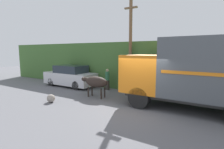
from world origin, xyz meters
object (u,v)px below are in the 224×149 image
object	(u,v)px
utility_pole	(130,44)
parked_suv	(70,76)
cargo_truck	(196,72)
brown_cow	(96,82)
roadside_rock	(51,98)
pedestrian_on_hill	(107,78)

from	to	relation	value
utility_pole	parked_suv	bearing A→B (deg)	-171.59
cargo_truck	parked_suv	size ratio (longest dim) A/B	1.50
brown_cow	roadside_rock	xyz separation A→B (m)	(-1.45, -2.23, -0.72)
brown_cow	utility_pole	xyz separation A→B (m)	(1.21, 2.34, 2.40)
parked_suv	cargo_truck	bearing A→B (deg)	-7.28
cargo_truck	brown_cow	world-z (taller)	cargo_truck
cargo_truck	parked_suv	xyz separation A→B (m)	(-9.36, 1.16, -1.06)
pedestrian_on_hill	roadside_rock	xyz separation A→B (m)	(-0.94, -4.31, -0.63)
cargo_truck	parked_suv	world-z (taller)	cargo_truck
parked_suv	roadside_rock	xyz separation A→B (m)	(2.37, -3.83, -0.60)
cargo_truck	pedestrian_on_hill	bearing A→B (deg)	166.13
cargo_truck	pedestrian_on_hill	distance (m)	6.36
pedestrian_on_hill	cargo_truck	bearing A→B (deg)	165.34
brown_cow	parked_suv	bearing A→B (deg)	167.87
parked_suv	utility_pole	distance (m)	5.67
brown_cow	cargo_truck	bearing A→B (deg)	15.11
parked_suv	pedestrian_on_hill	distance (m)	3.34
parked_suv	utility_pole	world-z (taller)	utility_pole
brown_cow	utility_pole	bearing A→B (deg)	73.35
brown_cow	utility_pole	world-z (taller)	utility_pole
parked_suv	pedestrian_on_hill	size ratio (longest dim) A/B	2.86
cargo_truck	roadside_rock	world-z (taller)	cargo_truck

